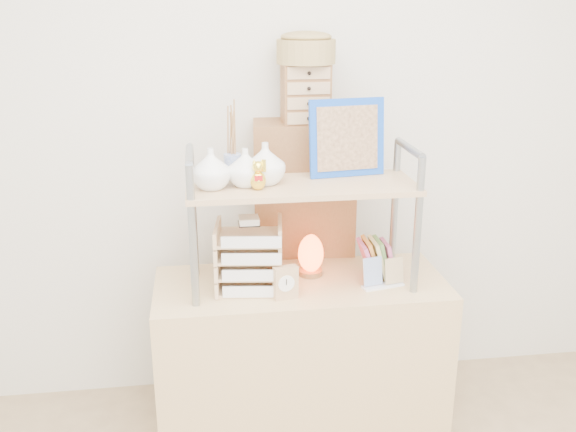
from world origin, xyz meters
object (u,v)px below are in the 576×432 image
desk (301,362)px  salt_lamp (311,254)px  cabinet (303,264)px  letter_tray (250,260)px

desk → salt_lamp: 0.48m
desk → cabinet: 0.48m
desk → cabinet: (0.07, 0.37, 0.30)m
letter_tray → desk: bearing=6.7°
cabinet → salt_lamp: bearing=-88.5°
cabinet → salt_lamp: (-0.02, -0.30, 0.17)m
cabinet → letter_tray: 0.52m
letter_tray → salt_lamp: 0.28m
cabinet → letter_tray: size_ratio=4.44×
cabinet → salt_lamp: cabinet is taller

